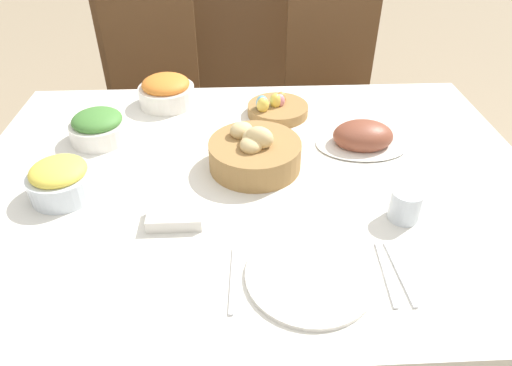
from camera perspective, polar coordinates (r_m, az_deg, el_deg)
name	(u,v)px	position (r m, az deg, el deg)	size (l,w,h in m)	color
ground_plane	(254,342)	(1.82, -0.21, -19.24)	(12.00, 12.00, 0.00)	tan
dining_table	(254,272)	(1.52, -0.25, -11.01)	(1.59, 1.17, 0.77)	silver
chair_far_right	(331,100)	(2.23, 9.38, 10.20)	(0.43, 0.43, 1.01)	brown
chair_far_left	(153,104)	(2.21, -12.75, 9.63)	(0.44, 0.44, 1.01)	brown
sideboard	(232,57)	(2.84, -2.98, 15.47)	(1.43, 0.44, 0.99)	brown
bread_basket	(255,152)	(1.28, -0.18, 3.87)	(0.26, 0.26, 0.13)	#9E7542
egg_basket	(276,108)	(1.56, 2.57, 9.31)	(0.20, 0.20, 0.08)	#9E7542
ham_platter	(363,137)	(1.42, 13.19, 5.56)	(0.28, 0.20, 0.09)	silver
pineapple_bowl	(61,180)	(1.27, -23.23, 0.38)	(0.17, 0.17, 0.10)	silver
green_salad_bowl	(99,127)	(1.49, -19.09, 6.68)	(0.18, 0.18, 0.10)	silver
carrot_bowl	(166,91)	(1.65, -11.13, 11.20)	(0.19, 0.19, 0.11)	silver
dinner_plate	(310,275)	(0.99, 6.76, -11.39)	(0.28, 0.28, 0.01)	silver
fork	(233,279)	(0.98, -2.90, -11.89)	(0.02, 0.18, 0.00)	silver
knife	(386,273)	(1.03, 15.92, -10.81)	(0.02, 0.18, 0.00)	silver
spoon	(400,273)	(1.04, 17.52, -10.67)	(0.02, 0.18, 0.00)	silver
drinking_cup	(405,205)	(1.16, 18.16, -2.64)	(0.08, 0.08, 0.08)	silver
butter_dish	(175,217)	(1.12, -10.06, -4.16)	(0.13, 0.08, 0.03)	silver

